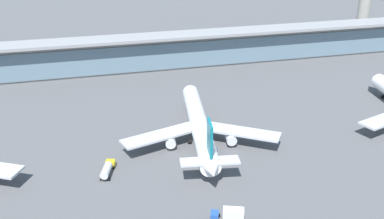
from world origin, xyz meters
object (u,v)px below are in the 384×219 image
(service_truck_near_nose_blue, at_px, (230,214))
(service_truck_by_tail_blue, at_px, (214,152))
(airliner_centre_stand, at_px, (199,125))
(service_truck_mid_apron_yellow, at_px, (107,169))

(service_truck_near_nose_blue, bearing_deg, service_truck_by_tail_blue, 79.08)
(service_truck_near_nose_blue, distance_m, service_truck_by_tail_blue, 29.85)
(airliner_centre_stand, height_order, service_truck_mid_apron_yellow, airliner_centre_stand)
(airliner_centre_stand, xyz_separation_m, service_truck_mid_apron_yellow, (-28.16, -12.02, -3.36))
(service_truck_by_tail_blue, bearing_deg, service_truck_mid_apron_yellow, -174.30)
(service_truck_mid_apron_yellow, bearing_deg, service_truck_near_nose_blue, -47.41)
(service_truck_mid_apron_yellow, xyz_separation_m, service_truck_by_tail_blue, (29.84, 2.98, -0.83))
(service_truck_mid_apron_yellow, height_order, service_truck_by_tail_blue, service_truck_mid_apron_yellow)
(service_truck_mid_apron_yellow, relative_size, service_truck_by_tail_blue, 2.67)
(service_truck_by_tail_blue, bearing_deg, service_truck_near_nose_blue, -100.92)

